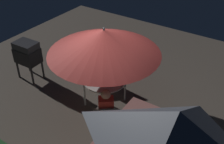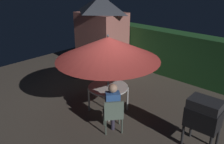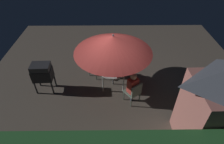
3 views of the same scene
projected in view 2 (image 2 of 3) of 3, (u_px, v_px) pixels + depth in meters
name	position (u px, v px, depth m)	size (l,w,h in m)	color
ground_plane	(104.00, 107.00, 7.05)	(11.00, 11.00, 0.00)	brown
hedge_backdrop	(169.00, 53.00, 9.10)	(6.27, 0.68, 1.69)	#28602D
garden_shed	(102.00, 31.00, 9.73)	(1.95, 1.49, 2.90)	#B26B60
patio_table	(108.00, 89.00, 6.61)	(1.10, 1.10, 0.76)	white
patio_umbrella	(108.00, 48.00, 6.17)	(2.76, 2.76, 2.22)	#4C4C51
bbq_grill	(204.00, 115.00, 5.11)	(0.72, 0.53, 1.20)	black
chair_near_shed	(113.00, 77.00, 7.77)	(0.65, 0.65, 0.90)	slate
chair_far_side	(113.00, 113.00, 5.76)	(0.65, 0.65, 0.90)	slate
potted_plant_by_shed	(76.00, 68.00, 8.91)	(0.39, 0.39, 0.66)	#4C4C51
person_in_red	(113.00, 71.00, 7.59)	(0.42, 0.40, 1.26)	#CC3D33
person_in_blue	(113.00, 102.00, 5.74)	(0.40, 0.42, 1.26)	#3866B2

